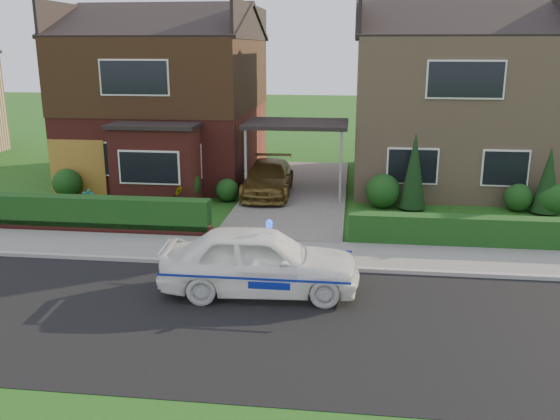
# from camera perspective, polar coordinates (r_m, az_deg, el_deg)

# --- Properties ---
(ground) EXTENTS (120.00, 120.00, 0.00)m
(ground) POSITION_cam_1_polar(r_m,az_deg,el_deg) (12.48, -3.42, -10.55)
(ground) COLOR #1D5015
(ground) RESTS_ON ground
(road) EXTENTS (60.00, 6.00, 0.02)m
(road) POSITION_cam_1_polar(r_m,az_deg,el_deg) (12.48, -3.42, -10.55)
(road) COLOR black
(road) RESTS_ON ground
(kerb) EXTENTS (60.00, 0.16, 0.12)m
(kerb) POSITION_cam_1_polar(r_m,az_deg,el_deg) (15.22, -1.35, -5.37)
(kerb) COLOR #9E9993
(kerb) RESTS_ON ground
(sidewalk) EXTENTS (60.00, 2.00, 0.10)m
(sidewalk) POSITION_cam_1_polar(r_m,az_deg,el_deg) (16.19, -0.80, -4.09)
(sidewalk) COLOR slate
(sidewalk) RESTS_ON ground
(driveway) EXTENTS (3.80, 12.00, 0.12)m
(driveway) POSITION_cam_1_polar(r_m,az_deg,el_deg) (22.77, 1.57, 1.69)
(driveway) COLOR #666059
(driveway) RESTS_ON ground
(house_left) EXTENTS (7.50, 9.53, 7.25)m
(house_left) POSITION_cam_1_polar(r_m,az_deg,el_deg) (26.19, -10.68, 11.54)
(house_left) COLOR maroon
(house_left) RESTS_ON ground
(house_right) EXTENTS (7.50, 8.06, 7.25)m
(house_right) POSITION_cam_1_polar(r_m,az_deg,el_deg) (25.35, 15.73, 10.78)
(house_right) COLOR tan
(house_right) RESTS_ON ground
(carport_link) EXTENTS (3.80, 3.00, 2.77)m
(carport_link) POSITION_cam_1_polar(r_m,az_deg,el_deg) (22.25, 1.61, 8.17)
(carport_link) COLOR black
(carport_link) RESTS_ON ground
(garage_door) EXTENTS (2.20, 0.10, 2.10)m
(garage_door) POSITION_cam_1_polar(r_m,az_deg,el_deg) (23.81, -18.88, 3.91)
(garage_door) COLOR #925E20
(garage_door) RESTS_ON ground
(dwarf_wall) EXTENTS (7.70, 0.25, 0.36)m
(dwarf_wall) POSITION_cam_1_polar(r_m,az_deg,el_deg) (18.89, -18.00, -1.59)
(dwarf_wall) COLOR maroon
(dwarf_wall) RESTS_ON ground
(hedge_left) EXTENTS (7.50, 0.55, 0.90)m
(hedge_left) POSITION_cam_1_polar(r_m,az_deg,el_deg) (19.07, -17.77, -1.98)
(hedge_left) COLOR #113513
(hedge_left) RESTS_ON ground
(hedge_right) EXTENTS (7.50, 0.55, 0.80)m
(hedge_right) POSITION_cam_1_polar(r_m,az_deg,el_deg) (17.65, 18.83, -3.46)
(hedge_right) COLOR #113513
(hedge_right) RESTS_ON ground
(shrub_left_far) EXTENTS (1.08, 1.08, 1.08)m
(shrub_left_far) POSITION_cam_1_polar(r_m,az_deg,el_deg) (23.62, -19.81, 2.47)
(shrub_left_far) COLOR #113513
(shrub_left_far) RESTS_ON ground
(shrub_left_mid) EXTENTS (1.32, 1.32, 1.32)m
(shrub_left_mid) POSITION_cam_1_polar(r_m,az_deg,el_deg) (21.75, -9.41, 2.46)
(shrub_left_mid) COLOR #113513
(shrub_left_mid) RESTS_ON ground
(shrub_left_near) EXTENTS (0.84, 0.84, 0.84)m
(shrub_left_near) POSITION_cam_1_polar(r_m,az_deg,el_deg) (21.70, -5.10, 1.92)
(shrub_left_near) COLOR #113513
(shrub_left_near) RESTS_ON ground
(shrub_right_near) EXTENTS (1.20, 1.20, 1.20)m
(shrub_right_near) POSITION_cam_1_polar(r_m,az_deg,el_deg) (21.02, 9.88, 1.81)
(shrub_right_near) COLOR #113513
(shrub_right_near) RESTS_ON ground
(shrub_right_mid) EXTENTS (0.96, 0.96, 0.96)m
(shrub_right_mid) POSITION_cam_1_polar(r_m,az_deg,el_deg) (21.87, 21.97, 1.11)
(shrub_right_mid) COLOR #113513
(shrub_right_mid) RESTS_ON ground
(shrub_right_far) EXTENTS (1.08, 1.08, 1.08)m
(shrub_right_far) POSITION_cam_1_polar(r_m,az_deg,el_deg) (21.86, 24.71, 0.97)
(shrub_right_far) COLOR #113513
(shrub_right_far) RESTS_ON ground
(conifer_a) EXTENTS (0.90, 0.90, 2.60)m
(conifer_a) POSITION_cam_1_polar(r_m,az_deg,el_deg) (20.75, 12.75, 3.47)
(conifer_a) COLOR black
(conifer_a) RESTS_ON ground
(conifer_b) EXTENTS (0.90, 0.90, 2.20)m
(conifer_b) POSITION_cam_1_polar(r_m,az_deg,el_deg) (21.68, 24.37, 2.43)
(conifer_b) COLOR black
(conifer_b) RESTS_ON ground
(police_car) EXTENTS (4.15, 4.63, 1.70)m
(police_car) POSITION_cam_1_polar(r_m,az_deg,el_deg) (13.50, -1.94, -4.92)
(police_car) COLOR white
(police_car) RESTS_ON ground
(driveway_car) EXTENTS (1.87, 4.30, 1.23)m
(driveway_car) POSITION_cam_1_polar(r_m,az_deg,el_deg) (22.13, -1.15, 3.09)
(driveway_car) COLOR brown
(driveway_car) RESTS_ON driveway
(potted_plant_a) EXTENTS (0.43, 0.29, 0.80)m
(potted_plant_a) POSITION_cam_1_polar(r_m,az_deg,el_deg) (21.12, -17.98, 0.78)
(potted_plant_a) COLOR gray
(potted_plant_a) RESTS_ON ground
(potted_plant_b) EXTENTS (0.57, 0.55, 0.81)m
(potted_plant_b) POSITION_cam_1_polar(r_m,az_deg,el_deg) (20.93, -9.92, 1.20)
(potted_plant_b) COLOR gray
(potted_plant_b) RESTS_ON ground
(potted_plant_c) EXTENTS (0.51, 0.51, 0.77)m
(potted_plant_c) POSITION_cam_1_polar(r_m,az_deg,el_deg) (21.98, -13.13, 1.66)
(potted_plant_c) COLOR gray
(potted_plant_c) RESTS_ON ground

